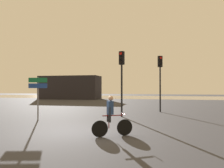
{
  "coord_description": "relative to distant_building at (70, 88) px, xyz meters",
  "views": [
    {
      "loc": [
        3.67,
        -9.05,
        1.93
      ],
      "look_at": [
        0.5,
        5.0,
        2.2
      ],
      "focal_mm": 35.0,
      "sensor_mm": 36.0,
      "label": 1
    }
  ],
  "objects": [
    {
      "name": "cyclist",
      "position": [
        13.8,
        -27.51,
        -1.2
      ],
      "size": [
        1.49,
        0.91,
        1.62
      ],
      "rotation": [
        0.0,
        0.0,
        -1.03
      ],
      "color": "black",
      "rests_on": "ground"
    },
    {
      "name": "water_strip",
      "position": [
        12.09,
        10.0,
        -2.02
      ],
      "size": [
        80.0,
        16.0,
        0.01
      ],
      "primitive_type": "cube",
      "color": "gray",
      "rests_on": "ground"
    },
    {
      "name": "ground_plane",
      "position": [
        12.09,
        -26.98,
        -2.02
      ],
      "size": [
        120.0,
        120.0,
        0.0
      ],
      "primitive_type": "plane",
      "color": "#333338"
    },
    {
      "name": "traffic_light_center",
      "position": [
        13.17,
        -21.56,
        1.04
      ],
      "size": [
        0.38,
        0.4,
        4.41
      ],
      "rotation": [
        0.0,
        0.0,
        2.81
      ],
      "color": "black",
      "rests_on": "ground"
    },
    {
      "name": "traffic_light_far_right",
      "position": [
        15.69,
        -17.98,
        1.12
      ],
      "size": [
        0.4,
        0.42,
        4.53
      ],
      "rotation": [
        0.0,
        0.0,
        3.65
      ],
      "color": "black",
      "rests_on": "ground"
    },
    {
      "name": "direction_sign_post",
      "position": [
        8.57,
        -24.28,
        -0.23
      ],
      "size": [
        1.07,
        0.32,
        2.6
      ],
      "rotation": [
        0.0,
        0.0,
        3.41
      ],
      "color": "slate",
      "rests_on": "ground"
    },
    {
      "name": "distant_building",
      "position": [
        0.0,
        0.0,
        0.0
      ],
      "size": [
        10.52,
        4.0,
        4.05
      ],
      "primitive_type": "cube",
      "color": "black",
      "rests_on": "ground"
    }
  ]
}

